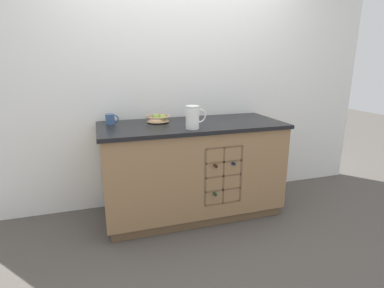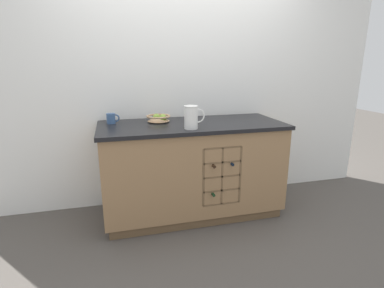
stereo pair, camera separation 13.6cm
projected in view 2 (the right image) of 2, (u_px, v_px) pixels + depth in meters
ground_plane at (192, 212)px, 3.03m from camera, size 14.00×14.00×0.00m
back_wall at (182, 81)px, 3.08m from camera, size 4.40×0.06×2.55m
kitchen_island at (192, 169)px, 2.91m from camera, size 1.71×0.75×0.91m
fruit_bowl at (159, 118)px, 2.84m from camera, size 0.23×0.23×0.08m
white_pitcher at (191, 117)px, 2.54m from camera, size 0.18×0.12×0.20m
ceramic_mug at (111, 118)px, 2.77m from camera, size 0.12×0.08×0.09m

